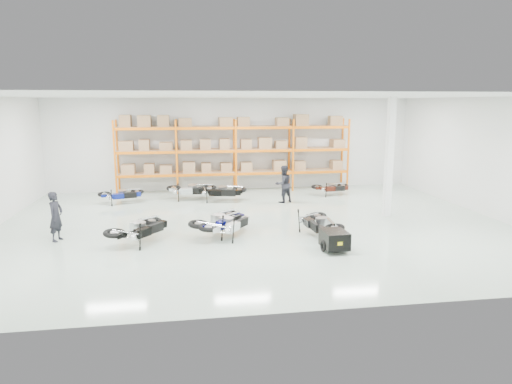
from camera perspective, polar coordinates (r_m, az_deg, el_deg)
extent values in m
plane|color=#ACC0AF|center=(16.34, -0.18, -4.09)|extent=(18.00, 18.00, 0.00)
plane|color=white|center=(15.76, -0.19, 11.90)|extent=(18.00, 18.00, 0.00)
plane|color=silver|center=(22.80, -2.80, 5.99)|extent=(18.00, 0.00, 18.00)
plane|color=silver|center=(9.13, 6.32, -1.84)|extent=(18.00, 0.00, 18.00)
plane|color=silver|center=(19.38, 27.22, 3.86)|extent=(0.00, 14.00, 14.00)
cube|color=orange|center=(21.98, -17.22, 4.00)|extent=(0.08, 0.08, 3.50)
cube|color=orange|center=(22.87, -16.90, 4.28)|extent=(0.08, 0.08, 3.50)
cube|color=orange|center=(21.74, -9.89, 4.26)|extent=(0.08, 0.08, 3.50)
cube|color=orange|center=(22.64, -9.85, 4.53)|extent=(0.08, 0.08, 3.50)
cube|color=orange|center=(21.86, -2.52, 4.45)|extent=(0.08, 0.08, 3.50)
cube|color=orange|center=(22.75, -2.76, 4.71)|extent=(0.08, 0.08, 3.50)
cube|color=orange|center=(22.34, 4.66, 4.57)|extent=(0.08, 0.08, 3.50)
cube|color=orange|center=(23.21, 4.15, 4.82)|extent=(0.08, 0.08, 3.50)
cube|color=orange|center=(23.14, 11.45, 4.61)|extent=(0.08, 0.08, 3.50)
cube|color=orange|center=(23.98, 10.71, 4.86)|extent=(0.08, 0.08, 3.50)
cube|color=orange|center=(21.93, -13.48, 1.93)|extent=(2.70, 0.08, 0.12)
cube|color=orange|center=(22.82, -13.30, 2.29)|extent=(2.70, 0.08, 0.12)
cube|color=#A68356|center=(22.37, -13.40, 2.29)|extent=(2.68, 0.88, 0.02)
cube|color=#A68356|center=(22.33, -13.42, 2.88)|extent=(2.40, 0.70, 0.44)
cube|color=orange|center=(21.87, -6.15, 2.15)|extent=(2.70, 0.08, 0.12)
cube|color=orange|center=(22.76, -6.25, 2.50)|extent=(2.70, 0.08, 0.12)
cube|color=#A68356|center=(22.31, -6.21, 2.51)|extent=(2.68, 0.88, 0.02)
cube|color=#A68356|center=(22.27, -6.22, 3.09)|extent=(2.40, 0.70, 0.44)
cube|color=orange|center=(22.17, 1.10, 2.34)|extent=(2.70, 0.08, 0.12)
cube|color=orange|center=(23.05, 0.72, 2.67)|extent=(2.70, 0.08, 0.12)
cube|color=#A68356|center=(22.60, 0.91, 2.68)|extent=(2.68, 0.88, 0.02)
cube|color=#A68356|center=(22.57, 0.91, 3.26)|extent=(2.40, 0.70, 0.44)
cube|color=orange|center=(22.81, 8.06, 2.48)|extent=(2.70, 0.08, 0.12)
cube|color=orange|center=(23.66, 7.44, 2.80)|extent=(2.70, 0.08, 0.12)
cube|color=#A68356|center=(23.22, 7.75, 2.81)|extent=(2.68, 0.88, 0.02)
cube|color=#A68356|center=(23.19, 7.76, 3.37)|extent=(2.40, 0.70, 0.44)
cube|color=orange|center=(21.79, -13.61, 4.79)|extent=(2.70, 0.08, 0.12)
cube|color=orange|center=(22.68, -13.42, 5.04)|extent=(2.70, 0.08, 0.12)
cube|color=#A68356|center=(22.23, -13.52, 5.10)|extent=(2.68, 0.88, 0.02)
cube|color=#A68356|center=(22.21, -13.55, 5.68)|extent=(2.40, 0.70, 0.44)
cube|color=orange|center=(21.73, -6.21, 5.02)|extent=(2.70, 0.08, 0.12)
cube|color=orange|center=(22.63, -6.31, 5.26)|extent=(2.70, 0.08, 0.12)
cube|color=#A68356|center=(22.17, -6.27, 5.32)|extent=(2.68, 0.88, 0.02)
cube|color=#A68356|center=(22.15, -6.28, 5.91)|extent=(2.40, 0.70, 0.44)
cube|color=orange|center=(22.03, 1.11, 5.16)|extent=(2.70, 0.08, 0.12)
cube|color=orange|center=(22.91, 0.73, 5.40)|extent=(2.70, 0.08, 0.12)
cube|color=#A68356|center=(22.46, 0.92, 5.46)|extent=(2.68, 0.88, 0.02)
cube|color=#A68356|center=(22.44, 0.92, 6.04)|extent=(2.40, 0.70, 0.44)
cube|color=orange|center=(22.67, 8.13, 5.22)|extent=(2.70, 0.08, 0.12)
cube|color=orange|center=(23.53, 7.50, 5.45)|extent=(2.70, 0.08, 0.12)
cube|color=#A68356|center=(23.09, 7.82, 5.51)|extent=(2.68, 0.88, 0.02)
cube|color=#A68356|center=(23.07, 7.83, 6.08)|extent=(2.40, 0.70, 0.44)
cube|color=orange|center=(21.70, -13.74, 7.68)|extent=(2.70, 0.08, 0.12)
cube|color=orange|center=(22.60, -13.55, 7.81)|extent=(2.70, 0.08, 0.12)
cube|color=#A68356|center=(22.15, -13.65, 7.92)|extent=(2.68, 0.88, 0.02)
cube|color=#A68356|center=(22.14, -13.68, 8.52)|extent=(2.40, 0.70, 0.44)
cube|color=orange|center=(21.64, -6.27, 7.92)|extent=(2.70, 0.08, 0.12)
cube|color=orange|center=(22.54, -6.37, 8.04)|extent=(2.70, 0.08, 0.12)
cube|color=#A68356|center=(22.09, -6.33, 8.16)|extent=(2.68, 0.88, 0.02)
cube|color=#A68356|center=(22.08, -6.34, 8.76)|extent=(2.40, 0.70, 0.44)
cube|color=orange|center=(21.94, 1.12, 8.02)|extent=(2.70, 0.08, 0.12)
cube|color=orange|center=(22.83, 0.74, 8.14)|extent=(2.70, 0.08, 0.12)
cube|color=#A68356|center=(22.38, 0.93, 8.26)|extent=(2.68, 0.88, 0.02)
cube|color=#A68356|center=(22.37, 0.93, 8.85)|extent=(2.40, 0.70, 0.44)
cube|color=orange|center=(22.59, 8.21, 8.00)|extent=(2.70, 0.08, 0.12)
cube|color=orange|center=(23.45, 7.57, 8.13)|extent=(2.70, 0.08, 0.12)
cube|color=#A68356|center=(23.01, 7.89, 8.24)|extent=(2.68, 0.88, 0.02)
cube|color=#A68356|center=(23.00, 7.90, 8.81)|extent=(2.40, 0.70, 0.44)
cube|color=white|center=(17.88, 16.33, 4.14)|extent=(0.25, 0.25, 4.50)
cube|color=black|center=(13.57, 9.78, -5.84)|extent=(0.72, 0.90, 0.50)
cube|color=yellow|center=(13.18, 10.38, -6.38)|extent=(0.15, 0.03, 0.10)
torus|color=black|center=(13.52, 8.35, -6.67)|extent=(0.07, 0.35, 0.35)
torus|color=black|center=(13.73, 11.13, -6.48)|extent=(0.07, 0.35, 0.35)
cylinder|color=black|center=(14.10, 9.03, -4.98)|extent=(0.08, 0.82, 0.04)
imported|color=black|center=(15.58, -23.74, -2.82)|extent=(0.54, 0.66, 1.57)
imported|color=#212029|center=(19.80, 3.44, 1.00)|extent=(0.96, 0.86, 1.62)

